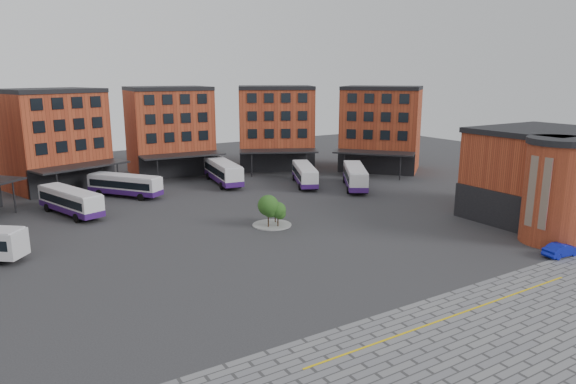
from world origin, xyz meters
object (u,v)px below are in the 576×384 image
bus_e (305,174)px  bus_d (223,172)px  bus_f (355,176)px  bus_c (125,185)px  bus_b (70,201)px  blue_car (561,250)px  tree_island (273,210)px

bus_e → bus_d: bearing=168.8°
bus_d → bus_f: (15.34, -13.32, -0.11)m
bus_c → bus_b: bearing=-179.8°
bus_b → bus_e: bus_b is taller
bus_e → bus_f: 7.76m
bus_b → bus_c: bearing=19.0°
bus_b → bus_c: 10.10m
bus_c → blue_car: bearing=-95.1°
bus_e → bus_f: bearing=-23.0°
bus_c → bus_d: bearing=-33.9°
tree_island → bus_c: tree_island is taller
bus_e → blue_car: bearing=-60.5°
bus_f → tree_island: bearing=-118.7°
bus_d → bus_b: bearing=-154.8°
bus_d → bus_e: (10.19, -7.53, -0.22)m
bus_c → blue_car: size_ratio=2.65×
bus_f → bus_b: bearing=-155.9°
bus_b → bus_c: size_ratio=1.12×
bus_c → bus_d: bus_d is taller
blue_car → bus_e: bearing=8.8°
bus_f → bus_e: bearing=165.3°
bus_e → tree_island: bearing=-107.5°
tree_island → bus_d: bearing=78.1°
bus_c → bus_f: (30.58, -12.54, 0.11)m
tree_island → bus_c: bearing=113.7°
tree_island → bus_f: tree_island is taller
bus_b → bus_d: (23.30, 6.86, 0.18)m
tree_island → bus_b: tree_island is taller
bus_f → bus_c: bearing=-168.7°
bus_d → bus_e: bus_d is taller
bus_c → bus_e: 26.30m
blue_car → bus_f: bearing=0.7°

